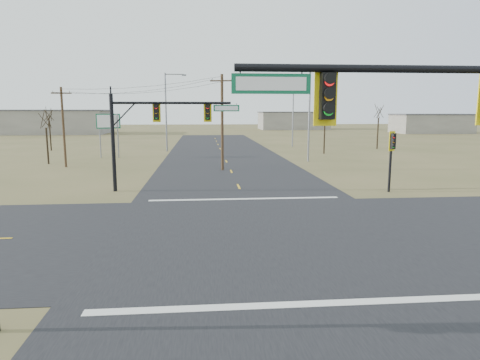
# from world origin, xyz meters

# --- Properties ---
(ground) EXTENTS (320.00, 320.00, 0.00)m
(ground) POSITION_xyz_m (0.00, 0.00, 0.00)
(ground) COLOR olive
(ground) RESTS_ON ground
(road_ew) EXTENTS (160.00, 14.00, 0.02)m
(road_ew) POSITION_xyz_m (0.00, 0.00, 0.01)
(road_ew) COLOR black
(road_ew) RESTS_ON ground
(road_ns) EXTENTS (14.00, 160.00, 0.02)m
(road_ns) POSITION_xyz_m (0.00, 0.00, 0.01)
(road_ns) COLOR black
(road_ns) RESTS_ON ground
(stop_bar_near) EXTENTS (12.00, 0.40, 0.01)m
(stop_bar_near) POSITION_xyz_m (0.00, -7.50, 0.03)
(stop_bar_near) COLOR silver
(stop_bar_near) RESTS_ON road_ns
(stop_bar_far) EXTENTS (12.00, 0.40, 0.01)m
(stop_bar_far) POSITION_xyz_m (0.00, 7.50, 0.03)
(stop_bar_far) COLOR silver
(stop_bar_far) RESTS_ON road_ns
(mast_arm_far) EXTENTS (8.83, 0.45, 6.67)m
(mast_arm_far) POSITION_xyz_m (-5.64, 11.08, 4.84)
(mast_arm_far) COLOR black
(mast_arm_far) RESTS_ON ground
(pedestal_signal_ne) EXTENTS (0.68, 0.60, 4.21)m
(pedestal_signal_ne) POSITION_xyz_m (10.19, 9.01, 3.10)
(pedestal_signal_ne) COLOR black
(pedestal_signal_ne) RESTS_ON ground
(utility_pole_near) EXTENTS (2.15, 0.53, 8.85)m
(utility_pole_near) POSITION_xyz_m (-0.75, 21.06, 4.62)
(utility_pole_near) COLOR #49341F
(utility_pole_near) RESTS_ON ground
(utility_pole_far) EXTENTS (1.92, 0.23, 7.83)m
(utility_pole_far) POSITION_xyz_m (-16.19, 24.70, 4.13)
(utility_pole_far) COLOR #49341F
(utility_pole_far) RESTS_ON ground
(highway_sign) EXTENTS (2.65, 0.98, 5.20)m
(highway_sign) POSITION_xyz_m (-13.65, 33.18, 3.74)
(highway_sign) COLOR slate
(highway_sign) RESTS_ON ground
(streetlight_a) EXTENTS (2.84, 0.35, 10.16)m
(streetlight_a) POSITION_xyz_m (8.84, 27.43, 5.70)
(streetlight_a) COLOR slate
(streetlight_a) RESTS_ON ground
(streetlight_b) EXTENTS (2.64, 0.25, 9.52)m
(streetlight_b) POSITION_xyz_m (11.19, 46.79, 5.34)
(streetlight_b) COLOR slate
(streetlight_b) RESTS_ON ground
(streetlight_c) EXTENTS (2.96, 0.37, 10.60)m
(streetlight_c) POSITION_xyz_m (-7.25, 40.74, 5.95)
(streetlight_c) COLOR slate
(streetlight_c) RESTS_ON ground
(bare_tree_a) EXTENTS (2.64, 2.64, 5.95)m
(bare_tree_a) POSITION_xyz_m (-18.79, 27.44, 4.71)
(bare_tree_a) COLOR black
(bare_tree_a) RESTS_ON ground
(bare_tree_b) EXTENTS (3.31, 3.31, 6.42)m
(bare_tree_b) POSITION_xyz_m (-23.84, 43.32, 5.13)
(bare_tree_b) COLOR black
(bare_tree_b) RESTS_ON ground
(bare_tree_c) EXTENTS (2.89, 2.89, 5.85)m
(bare_tree_c) POSITION_xyz_m (13.22, 35.61, 4.59)
(bare_tree_c) COLOR black
(bare_tree_c) RESTS_ON ground
(bare_tree_d) EXTENTS (3.22, 3.22, 6.85)m
(bare_tree_d) POSITION_xyz_m (22.97, 41.78, 5.52)
(bare_tree_d) COLOR black
(bare_tree_d) RESTS_ON ground
(warehouse_left) EXTENTS (28.00, 14.00, 5.50)m
(warehouse_left) POSITION_xyz_m (-40.00, 90.00, 2.75)
(warehouse_left) COLOR gray
(warehouse_left) RESTS_ON ground
(warehouse_mid) EXTENTS (20.00, 12.00, 5.00)m
(warehouse_mid) POSITION_xyz_m (25.00, 110.00, 2.50)
(warehouse_mid) COLOR gray
(warehouse_mid) RESTS_ON ground
(warehouse_right) EXTENTS (18.00, 10.00, 4.50)m
(warehouse_right) POSITION_xyz_m (55.00, 85.00, 2.25)
(warehouse_right) COLOR gray
(warehouse_right) RESTS_ON ground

